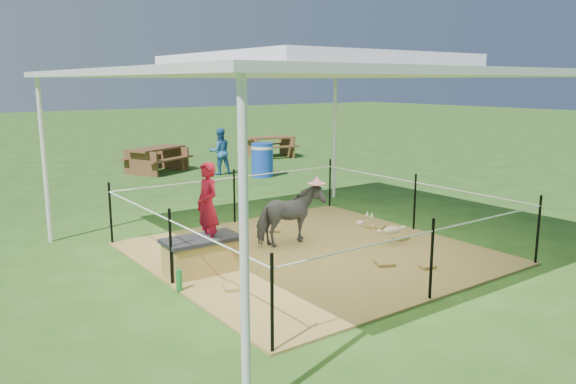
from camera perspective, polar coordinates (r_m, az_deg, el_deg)
ground at (r=8.47m, az=2.40°, el=-6.29°), size 90.00×90.00×0.00m
hay_patch at (r=8.47m, az=2.40°, el=-6.19°), size 4.60×4.60×0.03m
canopy_tent at (r=8.08m, az=2.56°, el=12.23°), size 6.30×6.30×2.90m
rope_fence at (r=8.30m, az=2.43°, el=-2.05°), size 4.54×4.54×1.00m
straw_bale at (r=7.62m, az=-8.71°, el=-6.51°), size 0.97×0.49×0.43m
dark_cloth at (r=7.55m, az=-8.76°, el=-4.77°), size 1.03×0.55×0.05m
woman at (r=7.47m, az=-8.21°, el=-0.61°), size 0.28×0.42×1.15m
green_bottle at (r=7.04m, az=-11.01°, el=-8.79°), size 0.08×0.08×0.27m
pony at (r=8.71m, az=0.21°, el=-2.43°), size 1.10×0.51×0.92m
pink_hat at (r=8.60m, az=0.21°, el=0.98°), size 0.29×0.29×0.13m
foal at (r=8.94m, az=10.53°, el=-3.66°), size 0.98×0.66×0.50m
trash_barrel at (r=15.17m, az=-2.63°, el=3.28°), size 0.77×0.77×0.91m
picnic_table_near at (r=16.31m, az=-13.17°, el=3.19°), size 2.06×1.84×0.71m
picnic_table_far at (r=19.06m, az=-1.89°, el=4.58°), size 1.88×1.51×0.70m
distant_person at (r=15.61m, az=-6.94°, el=4.11°), size 0.71×0.60×1.28m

